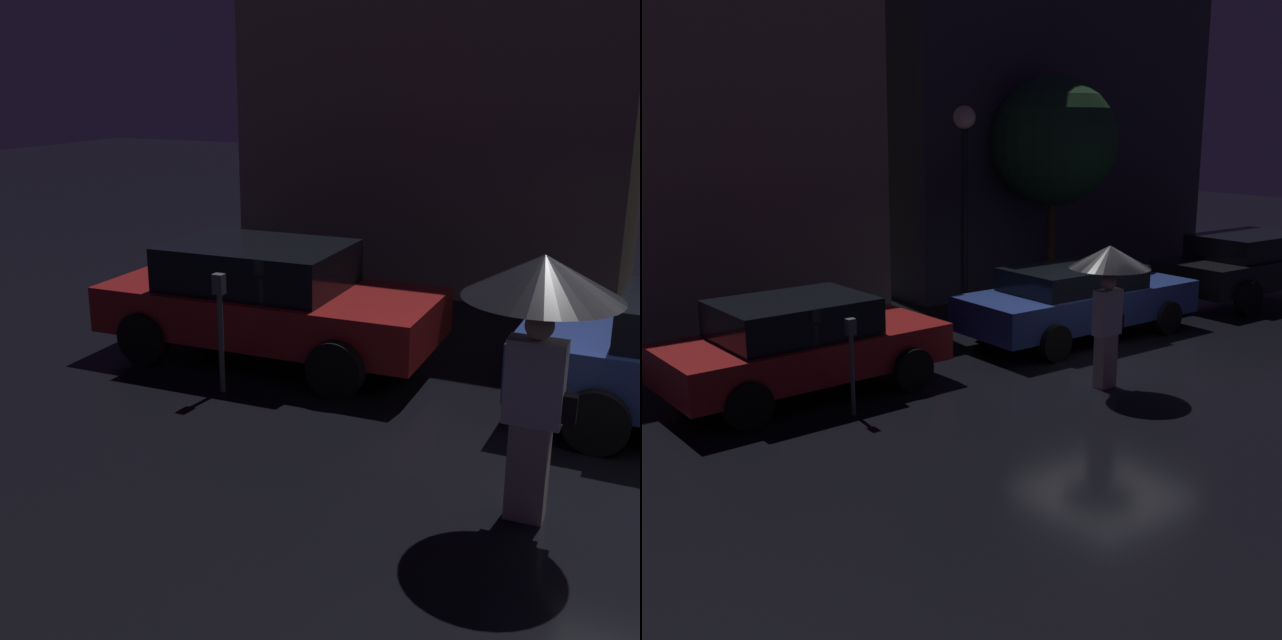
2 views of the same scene
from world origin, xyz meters
TOP-DOWN VIEW (x-y plane):
  - building_facade_left at (-4.19, 6.50)m, footprint 6.17×3.00m
  - parked_car_red at (-4.85, 1.52)m, footprint 4.14×1.98m
  - pedestrian_with_umbrella at (-1.18, -0.99)m, footprint 1.18×1.18m
  - parking_meter at (-4.75, 0.27)m, footprint 0.12×0.10m

SIDE VIEW (x-z plane):
  - parked_car_red at x=-4.85m, z-range 0.04..1.44m
  - parking_meter at x=-4.75m, z-range 0.15..1.49m
  - pedestrian_with_umbrella at x=-1.18m, z-range 0.67..2.79m
  - building_facade_left at x=-4.19m, z-range 0.00..6.57m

